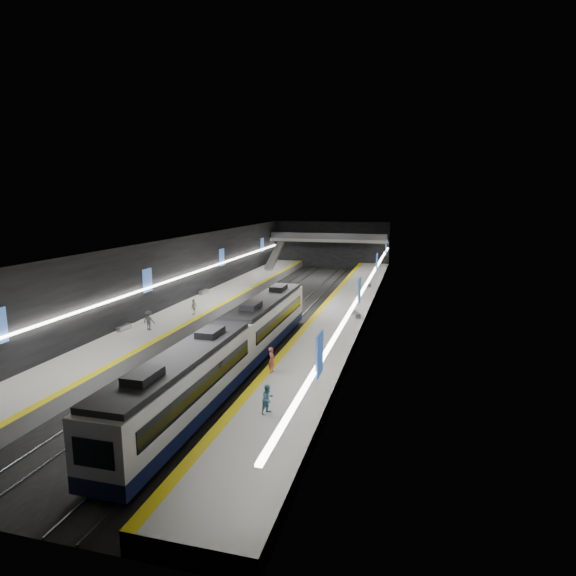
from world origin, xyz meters
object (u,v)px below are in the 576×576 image
(bench_left_far, at_px, (204,292))
(passenger_right_b, at_px, (268,399))
(bench_right_far, at_px, (368,284))
(passenger_left_b, at_px, (149,321))
(escalator, at_px, (275,256))
(bench_left_near, at_px, (124,328))
(passenger_left_a, at_px, (194,307))
(bench_right_near, at_px, (355,315))
(train, at_px, (233,345))
(passenger_right_a, at_px, (272,360))

(bench_left_far, height_order, passenger_right_b, passenger_right_b)
(bench_right_far, xyz_separation_m, passenger_left_b, (-16.02, -25.76, 0.61))
(escalator, distance_m, bench_left_near, 38.86)
(passenger_left_b, bearing_deg, passenger_left_a, -98.92)
(bench_right_near, bearing_deg, passenger_left_b, -175.21)
(train, bearing_deg, passenger_left_a, 126.65)
(escalator, xyz_separation_m, passenger_right_a, (13.17, -45.21, -1.06))
(escalator, xyz_separation_m, bench_right_near, (16.55, -29.07, -1.68))
(bench_left_far, height_order, passenger_right_a, passenger_right_a)
(train, height_order, passenger_left_a, train)
(train, relative_size, bench_right_near, 16.39)
(escalator, height_order, bench_left_near, escalator)
(escalator, distance_m, bench_left_far, 22.82)
(escalator, height_order, passenger_right_b, escalator)
(bench_right_far, bearing_deg, passenger_left_b, -134.28)
(bench_left_far, height_order, bench_right_near, bench_left_far)
(bench_right_near, relative_size, passenger_left_b, 1.08)
(train, height_order, bench_left_near, train)
(escalator, relative_size, bench_right_far, 4.12)
(passenger_right_a, relative_size, passenger_left_b, 0.99)
(passenger_right_a, bearing_deg, passenger_right_b, -165.02)
(bench_left_near, relative_size, passenger_right_b, 1.04)
(bench_left_near, bearing_deg, bench_right_near, 29.01)
(bench_right_far, relative_size, passenger_left_b, 1.14)
(bench_left_far, relative_size, passenger_left_a, 1.21)
(passenger_left_b, bearing_deg, passenger_right_b, 142.38)
(passenger_left_a, xyz_separation_m, passenger_left_b, (-1.31, -5.92, 0.09))
(bench_right_far, distance_m, passenger_right_a, 32.85)
(passenger_right_b, bearing_deg, bench_right_far, 25.86)
(train, bearing_deg, bench_right_near, 66.08)
(passenger_right_b, relative_size, passenger_left_a, 1.04)
(train, xyz_separation_m, escalator, (-10.00, 43.84, 0.70))
(train, distance_m, bench_left_far, 24.35)
(train, height_order, bench_right_near, train)
(bench_right_near, distance_m, passenger_right_a, 16.51)
(bench_left_far, height_order, passenger_left_a, passenger_left_a)
(passenger_right_b, distance_m, passenger_left_a, 22.90)
(bench_left_near, xyz_separation_m, passenger_left_a, (3.44, 6.44, 0.56))
(passenger_right_a, distance_m, passenger_right_b, 5.99)
(escalator, relative_size, bench_left_near, 4.87)
(passenger_left_a, bearing_deg, bench_right_near, 108.46)
(passenger_left_a, bearing_deg, bench_left_near, -21.86)
(bench_left_near, height_order, passenger_right_b, passenger_right_b)
(bench_left_far, relative_size, bench_right_far, 0.95)
(bench_right_far, bearing_deg, bench_right_near, -100.99)
(bench_left_near, distance_m, bench_left_far, 16.10)
(bench_left_near, distance_m, passenger_left_b, 2.29)
(bench_right_far, relative_size, passenger_right_a, 1.15)
(train, bearing_deg, bench_right_far, 78.91)
(escalator, bearing_deg, passenger_left_a, -87.45)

